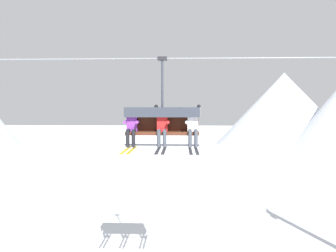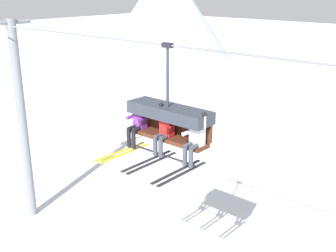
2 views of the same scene
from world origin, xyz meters
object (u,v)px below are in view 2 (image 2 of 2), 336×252
chairlift_chair (170,117)px  skier_purple (137,123)px  skier_red (164,130)px  lift_tower_near (22,118)px  skier_white (194,139)px

chairlift_chair → skier_purple: 1.01m
chairlift_chair → skier_red: bearing=-90.9°
lift_tower_near → skier_white: lift_tower_near is taller
chairlift_chair → skier_white: (0.94, -0.21, -0.28)m
lift_tower_near → chairlift_chair: size_ratio=3.09×
skier_red → skier_white: 0.94m
lift_tower_near → skier_purple: 7.69m
skier_purple → skier_red: (0.93, 0.01, 0.02)m
chairlift_chair → skier_red: size_ratio=1.59×
chairlift_chair → skier_white: bearing=-12.8°
chairlift_chair → skier_red: chairlift_chair is taller
lift_tower_near → chairlift_chair: (8.39, -0.71, 1.94)m
lift_tower_near → skier_white: size_ratio=4.90×
lift_tower_near → skier_purple: lift_tower_near is taller
skier_purple → skier_white: 1.88m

